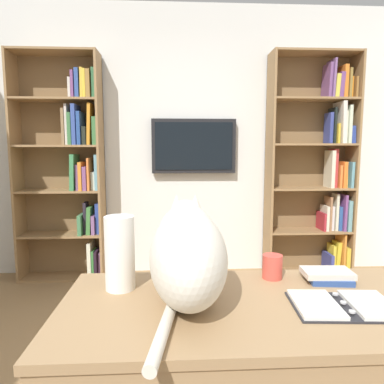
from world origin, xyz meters
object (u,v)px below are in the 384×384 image
object	(u,v)px
desk	(252,341)
paper_towel_roll	(120,253)
cat	(187,250)
bookshelf_left	(321,167)
coffee_mug	(272,267)
open_binder	(343,305)
wall_mounted_tv	(194,146)
bookshelf_right	(70,167)
desk_book_stack	(328,276)

from	to	relation	value
desk	paper_towel_roll	distance (m)	0.56
cat	paper_towel_roll	world-z (taller)	cat
bookshelf_left	coffee_mug	size ratio (longest dim) A/B	23.00
open_binder	wall_mounted_tv	bearing A→B (deg)	-81.94
bookshelf_right	cat	world-z (taller)	bookshelf_right
bookshelf_left	paper_towel_roll	world-z (taller)	bookshelf_left
wall_mounted_tv	cat	size ratio (longest dim) A/B	1.25
paper_towel_roll	bookshelf_right	bearing A→B (deg)	-69.85
bookshelf_left	wall_mounted_tv	distance (m)	1.30
desk	desk_book_stack	size ratio (longest dim) A/B	6.74
wall_mounted_tv	desk	distance (m)	2.52
desk	wall_mounted_tv	bearing A→B (deg)	-88.69
wall_mounted_tv	coffee_mug	world-z (taller)	wall_mounted_tv
desk	coffee_mug	distance (m)	0.33
paper_towel_roll	coffee_mug	size ratio (longest dim) A/B	2.87
paper_towel_roll	desk_book_stack	distance (m)	0.82
desk	cat	distance (m)	0.38
desk	desk_book_stack	bearing A→B (deg)	-149.98
wall_mounted_tv	open_binder	world-z (taller)	wall_mounted_tv
open_binder	desk_book_stack	size ratio (longest dim) A/B	1.78
cat	desk_book_stack	size ratio (longest dim) A/B	3.47
desk_book_stack	coffee_mug	bearing A→B (deg)	-11.61
bookshelf_right	desk	distance (m)	2.71
cat	coffee_mug	bearing A→B (deg)	-155.39
bookshelf_right	paper_towel_roll	xyz separation A→B (m)	(-0.80, 2.18, -0.21)
open_binder	paper_towel_roll	bearing A→B (deg)	-14.80
cat	wall_mounted_tv	bearing A→B (deg)	-93.91
cat	desk_book_stack	distance (m)	0.59
desk	bookshelf_left	bearing A→B (deg)	-117.54
wall_mounted_tv	paper_towel_roll	distance (m)	2.33
desk	paper_towel_roll	world-z (taller)	paper_towel_roll
coffee_mug	desk_book_stack	world-z (taller)	coffee_mug
open_binder	desk_book_stack	world-z (taller)	desk_book_stack
bookshelf_left	desk_book_stack	distance (m)	2.34
desk_book_stack	open_binder	bearing A→B (deg)	77.28
open_binder	paper_towel_roll	distance (m)	0.79
open_binder	desk_book_stack	xyz separation A→B (m)	(-0.05, -0.23, 0.01)
bookshelf_left	wall_mounted_tv	xyz separation A→B (m)	(1.28, -0.08, 0.21)
wall_mounted_tv	bookshelf_right	bearing A→B (deg)	4.00
wall_mounted_tv	desk	size ratio (longest dim) A/B	0.64
bookshelf_right	open_binder	xyz separation A→B (m)	(-1.56, 2.38, -0.34)
bookshelf_right	paper_towel_roll	size ratio (longest dim) A/B	7.93
open_binder	coffee_mug	size ratio (longest dim) A/B	3.59
wall_mounted_tv	paper_towel_roll	world-z (taller)	wall_mounted_tv
wall_mounted_tv	desk_book_stack	xyz separation A→B (m)	(-0.40, 2.23, -0.53)
desk	paper_towel_roll	xyz separation A→B (m)	(0.46, -0.17, 0.26)
open_binder	cat	bearing A→B (deg)	-12.61
paper_towel_roll	desk_book_stack	world-z (taller)	paper_towel_roll
cat	coffee_mug	size ratio (longest dim) A/B	7.02
bookshelf_left	bookshelf_right	size ratio (longest dim) A/B	1.01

